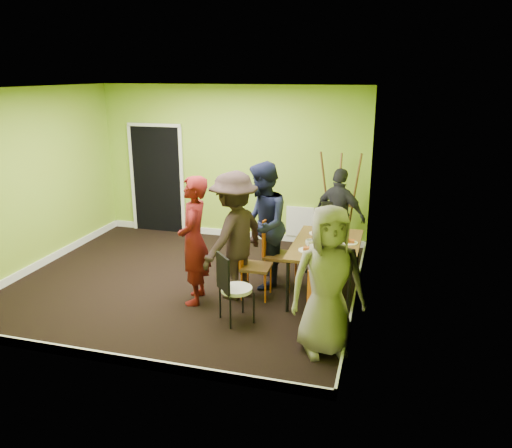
% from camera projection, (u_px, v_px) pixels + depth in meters
% --- Properties ---
extents(ground, '(5.00, 5.00, 0.00)m').
position_uv_depth(ground, '(186.00, 282.00, 7.46)').
color(ground, black).
rests_on(ground, ground).
extents(room_walls, '(5.04, 4.54, 2.82)m').
position_uv_depth(room_walls, '(183.00, 217.00, 7.21)').
color(room_walls, '#94B92F').
rests_on(room_walls, ground).
extents(dining_table, '(0.90, 1.50, 0.75)m').
position_uv_depth(dining_table, '(326.00, 247.00, 6.86)').
color(dining_table, black).
rests_on(dining_table, ground).
extents(chair_left_far, '(0.46, 0.46, 1.03)m').
position_uv_depth(chair_left_far, '(275.00, 248.00, 7.16)').
color(chair_left_far, '#DB5F14').
rests_on(chair_left_far, ground).
extents(chair_left_near, '(0.40, 0.40, 0.95)m').
position_uv_depth(chair_left_near, '(251.00, 260.00, 6.84)').
color(chair_left_near, '#DB5F14').
rests_on(chair_left_near, ground).
extents(chair_back_end, '(0.50, 0.56, 1.02)m').
position_uv_depth(chair_back_end, '(335.00, 221.00, 8.00)').
color(chair_back_end, '#DB5F14').
rests_on(chair_back_end, ground).
extents(chair_front_end, '(0.37, 0.38, 0.88)m').
position_uv_depth(chair_front_end, '(323.00, 300.00, 5.72)').
color(chair_front_end, '#DB5F14').
rests_on(chair_front_end, ground).
extents(chair_bentwood, '(0.50, 0.50, 0.91)m').
position_uv_depth(chair_bentwood, '(232.00, 285.00, 6.12)').
color(chair_bentwood, black).
rests_on(chair_bentwood, ground).
extents(easel, '(0.70, 0.66, 1.75)m').
position_uv_depth(easel, '(339.00, 203.00, 8.49)').
color(easel, brown).
rests_on(easel, ground).
extents(plate_near_left, '(0.22, 0.22, 0.01)m').
position_uv_depth(plate_near_left, '(317.00, 234.00, 7.24)').
color(plate_near_left, white).
rests_on(plate_near_left, dining_table).
extents(plate_near_right, '(0.26, 0.26, 0.01)m').
position_uv_depth(plate_near_right, '(308.00, 250.00, 6.56)').
color(plate_near_right, white).
rests_on(plate_near_right, dining_table).
extents(plate_far_back, '(0.25, 0.25, 0.01)m').
position_uv_depth(plate_far_back, '(329.00, 232.00, 7.32)').
color(plate_far_back, white).
rests_on(plate_far_back, dining_table).
extents(plate_far_front, '(0.24, 0.24, 0.01)m').
position_uv_depth(plate_far_front, '(318.00, 254.00, 6.42)').
color(plate_far_front, white).
rests_on(plate_far_front, dining_table).
extents(plate_wall_back, '(0.22, 0.22, 0.01)m').
position_uv_depth(plate_wall_back, '(350.00, 243.00, 6.85)').
color(plate_wall_back, white).
rests_on(plate_wall_back, dining_table).
extents(plate_wall_front, '(0.26, 0.26, 0.01)m').
position_uv_depth(plate_wall_front, '(340.00, 250.00, 6.58)').
color(plate_wall_front, white).
rests_on(plate_wall_front, dining_table).
extents(thermos, '(0.06, 0.06, 0.19)m').
position_uv_depth(thermos, '(321.00, 237.00, 6.80)').
color(thermos, white).
rests_on(thermos, dining_table).
extents(blue_bottle, '(0.08, 0.08, 0.19)m').
position_uv_depth(blue_bottle, '(339.00, 244.00, 6.52)').
color(blue_bottle, '#1C2AD4').
rests_on(blue_bottle, dining_table).
extents(orange_bottle, '(0.04, 0.04, 0.08)m').
position_uv_depth(orange_bottle, '(327.00, 236.00, 7.03)').
color(orange_bottle, '#DB5F14').
rests_on(orange_bottle, dining_table).
extents(glass_mid, '(0.06, 0.06, 0.08)m').
position_uv_depth(glass_mid, '(324.00, 234.00, 7.10)').
color(glass_mid, black).
rests_on(glass_mid, dining_table).
extents(glass_back, '(0.07, 0.07, 0.10)m').
position_uv_depth(glass_back, '(341.00, 232.00, 7.17)').
color(glass_back, black).
rests_on(glass_back, dining_table).
extents(glass_front, '(0.06, 0.06, 0.09)m').
position_uv_depth(glass_front, '(333.00, 252.00, 6.37)').
color(glass_front, black).
rests_on(glass_front, dining_table).
extents(cup_a, '(0.12, 0.12, 0.09)m').
position_uv_depth(cup_a, '(310.00, 243.00, 6.71)').
color(cup_a, white).
rests_on(cup_a, dining_table).
extents(cup_b, '(0.09, 0.09, 0.09)m').
position_uv_depth(cup_b, '(345.00, 240.00, 6.84)').
color(cup_b, white).
rests_on(cup_b, dining_table).
extents(person_standing, '(0.54, 0.71, 1.74)m').
position_uv_depth(person_standing, '(194.00, 241.00, 6.59)').
color(person_standing, '#5A0F10').
rests_on(person_standing, ground).
extents(person_left_far, '(0.88, 1.02, 1.82)m').
position_uv_depth(person_left_far, '(262.00, 225.00, 7.11)').
color(person_left_far, '#161A37').
rests_on(person_left_far, ground).
extents(person_left_near, '(1.01, 1.30, 1.76)m').
position_uv_depth(person_left_near, '(234.00, 236.00, 6.74)').
color(person_left_near, black).
rests_on(person_left_near, ground).
extents(person_back_end, '(0.98, 0.71, 1.55)m').
position_uv_depth(person_back_end, '(339.00, 216.00, 8.06)').
color(person_back_end, black).
rests_on(person_back_end, ground).
extents(person_front_end, '(0.97, 0.81, 1.69)m').
position_uv_depth(person_front_end, '(328.00, 281.00, 5.38)').
color(person_front_end, gray).
rests_on(person_front_end, ground).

